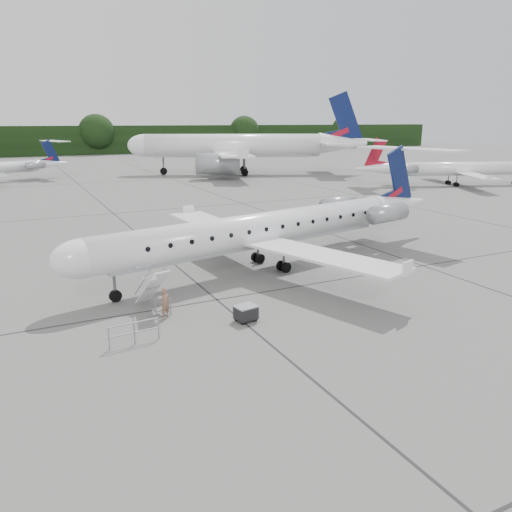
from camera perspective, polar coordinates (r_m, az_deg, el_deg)
name	(u,v)px	position (r m, az deg, el deg)	size (l,w,h in m)	color
ground	(329,299)	(27.64, 8.38, -4.87)	(320.00, 320.00, 0.00)	slate
treeline	(64,141)	(152.09, -21.05, 12.21)	(260.00, 4.00, 8.00)	black
main_regional_jet	(258,214)	(31.75, 0.25, 4.87)	(28.98, 20.87, 7.43)	white
airstair	(152,288)	(25.97, -11.79, -3.64)	(0.85, 2.46, 2.33)	white
passenger	(165,303)	(24.94, -10.32, -5.34)	(0.56, 0.37, 1.53)	#835A47
safety_railing	(134,334)	(22.50, -13.73, -8.60)	(2.20, 0.08, 1.00)	gray
baggage_cart	(246,313)	(24.29, -1.16, -6.52)	(0.98, 0.79, 0.85)	black
bg_narrowbody	(233,134)	(90.99, -2.67, 13.76)	(39.59, 28.50, 14.21)	white
bg_regional_right	(460,162)	(81.16, 22.33, 9.91)	(26.44, 19.04, 6.94)	white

